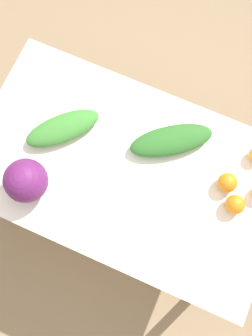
# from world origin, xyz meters

# --- Properties ---
(ground_plane) EXTENTS (8.00, 8.00, 0.00)m
(ground_plane) POSITION_xyz_m (0.00, 0.00, 0.00)
(ground_plane) COLOR #937A5B
(dining_table) EXTENTS (1.35, 0.80, 0.78)m
(dining_table) POSITION_xyz_m (0.00, 0.00, 0.66)
(dining_table) COLOR silver
(dining_table) RESTS_ON ground_plane
(cabbage_purple) EXTENTS (0.18, 0.18, 0.18)m
(cabbage_purple) POSITION_xyz_m (0.34, 0.23, 0.87)
(cabbage_purple) COLOR #601E5B
(cabbage_purple) RESTS_ON dining_table
(greens_bunch_scallion) EXTENTS (0.32, 0.33, 0.07)m
(greens_bunch_scallion) POSITION_xyz_m (0.32, -0.05, 0.81)
(greens_bunch_scallion) COLOR #3D8433
(greens_bunch_scallion) RESTS_ON dining_table
(greens_bunch_chard) EXTENTS (0.37, 0.32, 0.07)m
(greens_bunch_chard) POSITION_xyz_m (-0.13, -0.19, 0.81)
(greens_bunch_chard) COLOR #2D6B28
(greens_bunch_chard) RESTS_ON dining_table
(orange_1) EXTENTS (0.08, 0.08, 0.08)m
(orange_1) POSITION_xyz_m (-0.48, -0.03, 0.82)
(orange_1) COLOR orange
(orange_1) RESTS_ON dining_table
(orange_4) EXTENTS (0.08, 0.08, 0.08)m
(orange_4) POSITION_xyz_m (-0.42, -0.11, 0.82)
(orange_4) COLOR orange
(orange_4) RESTS_ON dining_table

